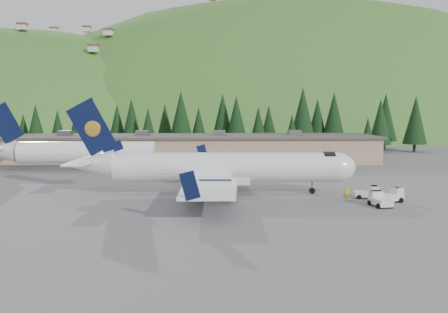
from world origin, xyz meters
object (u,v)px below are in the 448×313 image
baggage_tug_c (379,200)px  terminal_building (194,148)px  airliner (217,169)px  second_airliner (69,152)px  ramp_worker (346,193)px  baggage_tug_a (391,196)px  baggage_tug_b (368,193)px

baggage_tug_c → terminal_building: (-21.12, 46.23, 1.93)m
airliner → second_airliner: bearing=138.7°
terminal_building → ramp_worker: size_ratio=43.17×
baggage_tug_c → ramp_worker: (-2.48, 3.78, 0.13)m
baggage_tug_a → baggage_tug_c: bearing=-155.6°
baggage_tug_a → baggage_tug_c: baggage_tug_a is taller
terminal_building → ramp_worker: (18.64, -42.45, -1.80)m
airliner → baggage_tug_a: airliner is taller
airliner → baggage_tug_b: airliner is taller
baggage_tug_a → ramp_worker: ramp_worker is taller
airliner → baggage_tug_b: size_ratio=12.21×
airliner → second_airliner: size_ratio=1.28×
airliner → baggage_tug_b: (17.49, -3.55, -2.46)m
airliner → baggage_tug_c: size_ratio=11.35×
airliner → baggage_tug_c: 19.17m
baggage_tug_a → terminal_building: terminal_building is taller
baggage_tug_b → terminal_building: 46.79m
baggage_tug_b → baggage_tug_c: 4.71m
terminal_building → baggage_tug_b: bearing=-62.7°
baggage_tug_c → baggage_tug_b: bearing=-13.5°
airliner → ramp_worker: airliner is taller
second_airliner → baggage_tug_a: bearing=-32.9°
airliner → terminal_building: 38.19m
airliner → ramp_worker: 15.50m
second_airliner → terminal_building: second_airliner is taller
baggage_tug_b → airliner: bearing=175.1°
second_airliner → ramp_worker: (38.55, -26.45, -2.50)m
baggage_tug_c → ramp_worker: 4.52m
ramp_worker → baggage_tug_a: bearing=163.0°
baggage_tug_a → baggage_tug_b: baggage_tug_a is taller
baggage_tug_a → airliner: bearing=139.9°
terminal_building → baggage_tug_c: bearing=-65.4°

